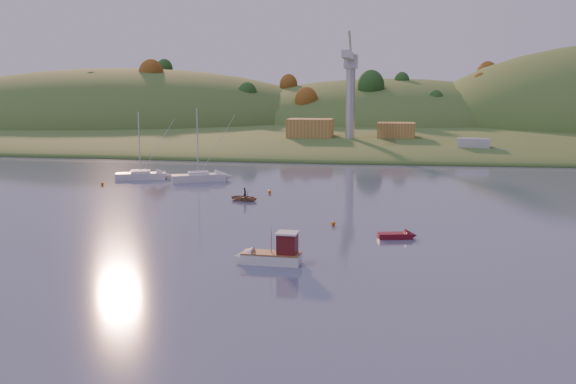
# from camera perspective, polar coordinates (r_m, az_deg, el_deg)

# --- Properties ---
(ground) EXTENTS (500.00, 500.00, 0.00)m
(ground) POSITION_cam_1_polar(r_m,az_deg,el_deg) (39.92, -9.13, -13.06)
(ground) COLOR #343A55
(ground) RESTS_ON ground
(far_shore) EXTENTS (620.00, 220.00, 1.50)m
(far_shore) POSITION_cam_1_polar(r_m,az_deg,el_deg) (265.67, 6.61, 6.05)
(far_shore) COLOR #344F1F
(far_shore) RESTS_ON ground
(shore_slope) EXTENTS (640.00, 150.00, 7.00)m
(shore_slope) POSITION_cam_1_polar(r_m,az_deg,el_deg) (200.89, 5.76, 5.01)
(shore_slope) COLOR #344F1F
(shore_slope) RESTS_ON ground
(hill_left) EXTENTS (170.00, 140.00, 44.00)m
(hill_left) POSITION_cam_1_polar(r_m,az_deg,el_deg) (256.56, -14.33, 5.71)
(hill_left) COLOR #344F1F
(hill_left) RESTS_ON ground
(hill_center) EXTENTS (140.00, 120.00, 36.00)m
(hill_center) POSITION_cam_1_polar(r_m,az_deg,el_deg) (245.44, 8.74, 5.73)
(hill_center) COLOR #344F1F
(hill_center) RESTS_ON ground
(hillside_trees) EXTENTS (280.00, 50.00, 32.00)m
(hillside_trees) POSITION_cam_1_polar(r_m,az_deg,el_deg) (220.81, 6.08, 5.39)
(hillside_trees) COLOR #1D491A
(hillside_trees) RESTS_ON ground
(wharf) EXTENTS (42.00, 16.00, 2.40)m
(wharf) POSITION_cam_1_polar(r_m,az_deg,el_deg) (157.74, 6.64, 4.24)
(wharf) COLOR slate
(wharf) RESTS_ON ground
(shed_west) EXTENTS (11.00, 8.00, 4.80)m
(shed_west) POSITION_cam_1_polar(r_m,az_deg,el_deg) (159.55, 1.99, 5.66)
(shed_west) COLOR olive
(shed_west) RESTS_ON wharf
(shed_east) EXTENTS (9.00, 7.00, 4.00)m
(shed_east) POSITION_cam_1_polar(r_m,az_deg,el_deg) (159.34, 9.58, 5.38)
(shed_east) COLOR olive
(shed_east) RESTS_ON wharf
(dock_crane) EXTENTS (3.20, 28.00, 20.30)m
(dock_crane) POSITION_cam_1_polar(r_m,az_deg,el_deg) (153.69, 5.55, 10.09)
(dock_crane) COLOR #B7B7BC
(dock_crane) RESTS_ON wharf
(fishing_boat) EXTENTS (6.06, 2.19, 3.81)m
(fishing_boat) POSITION_cam_1_polar(r_m,az_deg,el_deg) (55.68, -1.88, -5.52)
(fishing_boat) COLOR silver
(fishing_boat) RESTS_ON ground
(sailboat_near) EXTENTS (8.31, 4.63, 11.04)m
(sailboat_near) POSITION_cam_1_polar(r_m,az_deg,el_deg) (108.30, -12.97, 1.48)
(sailboat_near) COLOR silver
(sailboat_near) RESTS_ON ground
(sailboat_far) EXTENTS (8.74, 6.05, 11.78)m
(sailboat_far) POSITION_cam_1_polar(r_m,az_deg,el_deg) (104.22, -7.97, 1.35)
(sailboat_far) COLOR silver
(sailboat_far) RESTS_ON ground
(canoe) EXTENTS (4.31, 3.57, 0.77)m
(canoe) POSITION_cam_1_polar(r_m,az_deg,el_deg) (86.17, -3.84, -0.51)
(canoe) COLOR #906D4F
(canoe) RESTS_ON ground
(paddler) EXTENTS (0.49, 0.62, 1.50)m
(paddler) POSITION_cam_1_polar(r_m,az_deg,el_deg) (86.11, -3.85, -0.27)
(paddler) COLOR black
(paddler) RESTS_ON ground
(red_tender) EXTENTS (4.16, 2.19, 1.35)m
(red_tender) POSITION_cam_1_polar(r_m,az_deg,el_deg) (65.78, 10.12, -3.84)
(red_tender) COLOR maroon
(red_tender) RESTS_ON ground
(work_vessel) EXTENTS (16.27, 7.13, 4.06)m
(work_vessel) POSITION_cam_1_polar(r_m,az_deg,el_deg) (144.70, 16.14, 3.58)
(work_vessel) COLOR slate
(work_vessel) RESTS_ON ground
(buoy_0) EXTENTS (0.50, 0.50, 0.50)m
(buoy_0) POSITION_cam_1_polar(r_m,az_deg,el_deg) (70.74, 4.05, -2.81)
(buoy_0) COLOR #E65E0C
(buoy_0) RESTS_ON ground
(buoy_1) EXTENTS (0.50, 0.50, 0.50)m
(buoy_1) POSITION_cam_1_polar(r_m,az_deg,el_deg) (103.13, -16.18, 0.70)
(buoy_1) COLOR #E65E0C
(buoy_1) RESTS_ON ground
(buoy_2) EXTENTS (0.50, 0.50, 0.50)m
(buoy_2) POSITION_cam_1_polar(r_m,az_deg,el_deg) (91.59, -1.66, 0.01)
(buoy_2) COLOR #E65E0C
(buoy_2) RESTS_ON ground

